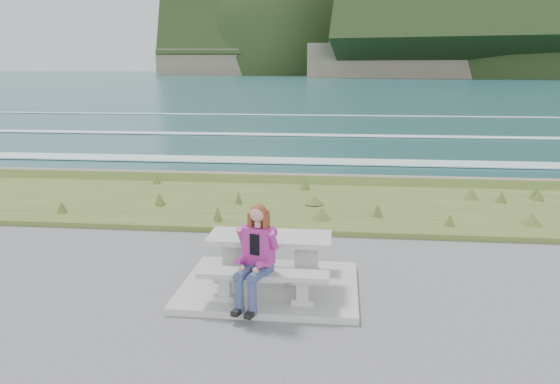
{
  "coord_description": "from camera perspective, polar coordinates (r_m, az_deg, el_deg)",
  "views": [
    {
      "loc": [
        1.01,
        -7.6,
        3.25
      ],
      "look_at": [
        0.02,
        1.2,
        1.23
      ],
      "focal_mm": 35.0,
      "sensor_mm": 36.0,
      "label": 1
    }
  ],
  "objects": [
    {
      "name": "concrete_slab",
      "position": [
        8.31,
        -1.06,
        -9.83
      ],
      "size": [
        2.6,
        2.1,
        0.1
      ],
      "primitive_type": "cube",
      "color": "#A1A29C",
      "rests_on": "ground"
    },
    {
      "name": "picnic_table",
      "position": [
        8.09,
        -1.08,
        -5.68
      ],
      "size": [
        1.8,
        0.75,
        0.75
      ],
      "color": "#A1A29C",
      "rests_on": "concrete_slab"
    },
    {
      "name": "bench_landward",
      "position": [
        7.52,
        -1.78,
        -9.05
      ],
      "size": [
        1.8,
        0.35,
        0.45
      ],
      "color": "#A1A29C",
      "rests_on": "concrete_slab"
    },
    {
      "name": "bench_seaward",
      "position": [
        8.82,
        -0.48,
        -5.69
      ],
      "size": [
        1.8,
        0.35,
        0.45
      ],
      "color": "#A1A29C",
      "rests_on": "concrete_slab"
    },
    {
      "name": "grass_verge",
      "position": [
        13.05,
        1.8,
        -1.6
      ],
      "size": [
        160.0,
        4.5,
        0.22
      ],
      "primitive_type": "cube",
      "color": "#3A521E",
      "rests_on": "ground"
    },
    {
      "name": "shore_drop",
      "position": [
        15.87,
        2.66,
        0.99
      ],
      "size": [
        160.0,
        0.8,
        2.2
      ],
      "primitive_type": "cube",
      "color": "brown",
      "rests_on": "ground"
    },
    {
      "name": "ocean",
      "position": [
        33.09,
        4.63,
        4.1
      ],
      "size": [
        1600.0,
        1600.0,
        0.09
      ],
      "color": "#1C4C50",
      "rests_on": "ground"
    },
    {
      "name": "seated_woman",
      "position": [
        7.35,
        -2.75,
        -8.2
      ],
      "size": [
        0.56,
        0.76,
        1.39
      ],
      "rotation": [
        0.0,
        0.0,
        -0.3
      ],
      "color": "navy",
      "rests_on": "concrete_slab"
    }
  ]
}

